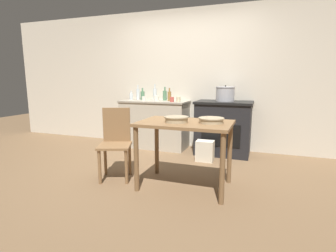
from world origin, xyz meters
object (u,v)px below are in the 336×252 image
Objects in this scene: stove at (223,128)px; bottle_left at (165,95)px; bottle_center_right at (143,95)px; work_table at (185,132)px; chair at (116,141)px; bottle_mid_left at (155,94)px; mixing_bowl_large at (176,119)px; cup_right at (178,99)px; bottle_center_left at (138,94)px; cup_end_right at (144,99)px; cup_mid_right at (172,99)px; flour_sack at (205,151)px; cup_far_right at (156,98)px; bottle_far_left at (169,96)px; mixing_bowl_small at (211,120)px; bottle_center at (131,96)px; stock_pot at (225,94)px.

bottle_left reaches higher than stove.
work_table is at bearing -51.47° from bottle_center_right.
bottle_mid_left is at bearing 74.86° from chair.
cup_right is (-0.49, 1.60, 0.10)m from mixing_bowl_large.
bottle_center_left is 3.48× the size of cup_end_right.
mixing_bowl_large is (0.86, -0.07, 0.35)m from chair.
cup_mid_right is (0.27, 1.47, 0.44)m from chair.
mixing_bowl_large is 1.22× the size of bottle_center_right.
flour_sack is 4.00× the size of cup_end_right.
cup_far_right is (-0.35, 0.13, 0.00)m from cup_mid_right.
stove is 3.95× the size of bottle_far_left.
bottle_mid_left reaches higher than bottle_far_left.
mixing_bowl_large reaches higher than mixing_bowl_small.
flour_sack is 1.33m from mixing_bowl_large.
bottle_center_right is 2.41× the size of cup_far_right.
bottle_center_left reaches higher than bottle_center_right.
chair is 3.84× the size of bottle_far_left.
stove is 1.87m from bottle_center.
bottle_center_left reaches higher than stove.
mixing_bowl_large is 1.92m from cup_far_right.
mixing_bowl_large reaches higher than work_table.
cup_far_right is (0.10, -0.17, -0.07)m from bottle_mid_left.
bottle_left is 0.40m from cup_right.
chair is (-0.94, -0.00, -0.18)m from work_table.
flour_sack is 1.85m from bottle_center_left.
mixing_bowl_large reaches higher than flour_sack.
cup_mid_right reaches higher than flour_sack.
bottle_mid_left is 1.05× the size of bottle_center_left.
bottle_left is 2.91× the size of cup_mid_right.
cup_end_right is (0.35, -0.16, -0.03)m from bottle_center.
bottle_center_right is 2.62× the size of cup_right.
work_table is 3.59× the size of bottle_mid_left.
bottle_center is at bearing 172.30° from cup_far_right.
chair is 1.81m from bottle_left.
stock_pot is 1.47m from cup_end_right.
bottle_center_left reaches higher than cup_mid_right.
flour_sack is 1.58m from bottle_mid_left.
stove is 1.46m from bottle_mid_left.
stock_pot is 1.74m from mixing_bowl_large.
stock_pot is at bearing 33.18° from chair.
bottle_center is (-1.60, 0.60, 0.79)m from flour_sack.
bottle_center reaches higher than cup_end_right.
flour_sack is at bearing -24.40° from bottle_center_right.
mixing_bowl_large is 1.12× the size of bottle_left.
mixing_bowl_large is (-0.31, -1.70, -0.21)m from stock_pot.
chair is 10.61× the size of cup_mid_right.
mixing_bowl_small is at bearing -56.19° from cup_mid_right.
bottle_center_right is (-0.44, -0.05, -0.01)m from bottle_left.
flour_sack is 3.74× the size of cup_right.
bottle_far_left reaches higher than flour_sack.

